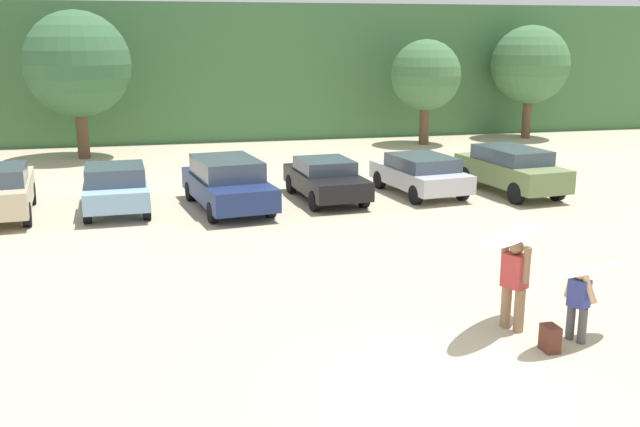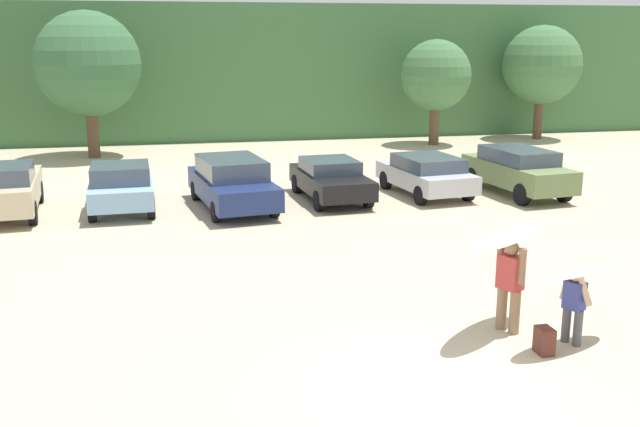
# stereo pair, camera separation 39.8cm
# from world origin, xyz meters

# --- Properties ---
(ground_plane) EXTENTS (120.00, 120.00, 0.00)m
(ground_plane) POSITION_xyz_m (0.00, 0.00, 0.00)
(ground_plane) COLOR #C1B293
(hillside_ridge) EXTENTS (108.00, 12.00, 6.70)m
(hillside_ridge) POSITION_xyz_m (0.00, 32.69, 3.35)
(hillside_ridge) COLOR #427042
(hillside_ridge) RESTS_ON ground_plane
(tree_center) EXTENTS (4.42, 4.42, 6.20)m
(tree_center) POSITION_xyz_m (-6.82, 23.20, 3.97)
(tree_center) COLOR brown
(tree_center) RESTS_ON ground_plane
(tree_center_right) EXTENTS (3.34, 3.34, 4.99)m
(tree_center_right) POSITION_xyz_m (8.92, 23.79, 3.29)
(tree_center_right) COLOR brown
(tree_center_right) RESTS_ON ground_plane
(tree_ridge_back) EXTENTS (3.91, 3.91, 5.67)m
(tree_ridge_back) POSITION_xyz_m (14.84, 24.66, 3.70)
(tree_ridge_back) COLOR brown
(tree_ridge_back) RESTS_ON ground_plane
(parked_car_champagne) EXTENTS (2.22, 4.58, 1.56)m
(parked_car_champagne) POSITION_xyz_m (-8.39, 12.82, 0.81)
(parked_car_champagne) COLOR beige
(parked_car_champagne) RESTS_ON ground_plane
(parked_car_sky_blue) EXTENTS (1.99, 4.07, 1.44)m
(parked_car_sky_blue) POSITION_xyz_m (-5.10, 12.80, 0.76)
(parked_car_sky_blue) COLOR #84ADD1
(parked_car_sky_blue) RESTS_ON ground_plane
(parked_car_navy) EXTENTS (2.53, 4.88, 1.54)m
(parked_car_navy) POSITION_xyz_m (-1.82, 12.43, 0.81)
(parked_car_navy) COLOR navy
(parked_car_navy) RESTS_ON ground_plane
(parked_car_black) EXTENTS (2.03, 4.22, 1.31)m
(parked_car_black) POSITION_xyz_m (1.37, 12.95, 0.69)
(parked_car_black) COLOR black
(parked_car_black) RESTS_ON ground_plane
(parked_car_silver) EXTENTS (2.36, 4.16, 1.31)m
(parked_car_silver) POSITION_xyz_m (4.61, 13.01, 0.71)
(parked_car_silver) COLOR silver
(parked_car_silver) RESTS_ON ground_plane
(parked_car_olive_green) EXTENTS (2.22, 4.61, 1.53)m
(parked_car_olive_green) POSITION_xyz_m (7.60, 12.50, 0.83)
(parked_car_olive_green) COLOR #6B7F4C
(parked_car_olive_green) RESTS_ON ground_plane
(person_adult) EXTENTS (0.45, 0.62, 1.66)m
(person_adult) POSITION_xyz_m (2.11, 1.88, 0.94)
(person_adult) COLOR #8C6B4C
(person_adult) RESTS_ON ground_plane
(person_child) EXTENTS (0.37, 0.60, 1.32)m
(person_child) POSITION_xyz_m (2.93, 1.15, 0.74)
(person_child) COLOR #4C4C51
(person_child) RESTS_ON ground_plane
(surfboard_white) EXTENTS (2.22, 1.96, 0.08)m
(surfboard_white) POSITION_xyz_m (1.97, 1.85, 1.77)
(surfboard_white) COLOR white
(surfboard_cream) EXTENTS (2.13, 1.20, 0.17)m
(surfboard_cream) POSITION_xyz_m (2.93, 1.02, 1.33)
(surfboard_cream) COLOR beige
(backpack_dropped) EXTENTS (0.24, 0.34, 0.45)m
(backpack_dropped) POSITION_xyz_m (2.28, 0.88, 0.22)
(backpack_dropped) COLOR #592D23
(backpack_dropped) RESTS_ON ground_plane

